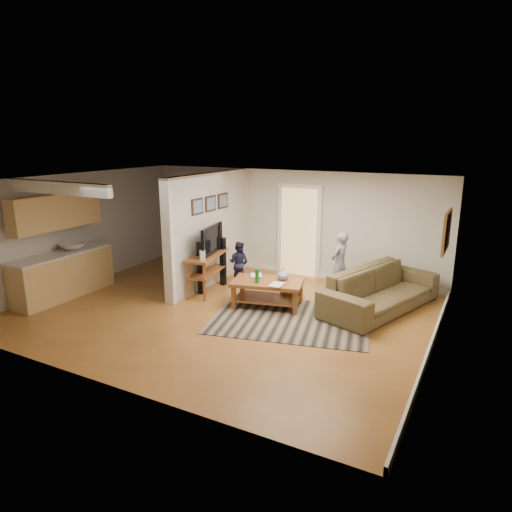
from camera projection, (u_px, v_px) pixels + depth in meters
The scene contains 11 objects.
ground at pixel (224, 312), 8.74m from camera, with size 7.50×7.50×0.00m, color brown.
room_shell at pixel (189, 228), 9.22m from camera, with size 7.54×6.02×2.52m.
area_rug at pixel (290, 319), 8.39m from camera, with size 2.85×2.08×0.01m, color black.
sofa at pixel (379, 309), 8.89m from camera, with size 2.72×1.06×0.79m, color #443922.
coffee_table at pixel (269, 286), 8.93m from camera, with size 1.51×1.10×0.80m.
tv_console at pixel (207, 257), 9.70m from camera, with size 0.76×1.41×1.15m.
speaker_left at pixel (200, 268), 9.63m from camera, with size 0.11×0.11×1.13m, color black.
speaker_right at pixel (223, 261), 10.20m from camera, with size 0.11×0.11×1.10m, color black.
toy_basket at pixel (292, 292), 9.35m from camera, with size 0.47×0.47×0.42m.
child at pixel (338, 294), 9.74m from camera, with size 0.49×0.32×1.36m, color gray.
toddler at pixel (239, 284), 10.40m from camera, with size 0.48×0.38×0.99m, color #1C1C3B.
Camera 1 is at (4.37, -6.95, 3.26)m, focal length 32.00 mm.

